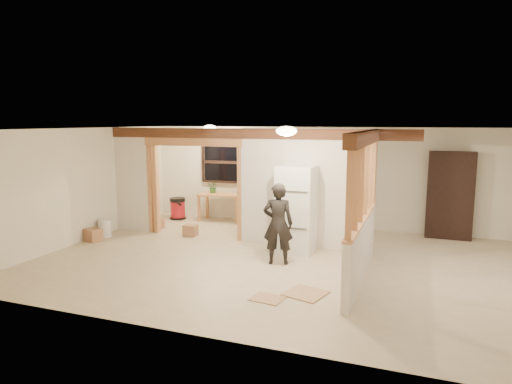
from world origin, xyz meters
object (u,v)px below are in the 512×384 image
at_px(woman, 278,224).
at_px(bookshelf, 450,195).
at_px(refrigerator, 296,209).
at_px(work_table, 221,207).
at_px(shop_vac, 178,208).

xyz_separation_m(woman, bookshelf, (3.07, 3.14, 0.22)).
relative_size(refrigerator, work_table, 1.50).
distance_m(woman, bookshelf, 4.40).
bearing_deg(bookshelf, refrigerator, -143.15).
relative_size(woman, work_table, 1.30).
height_order(woman, work_table, woman).
distance_m(woman, work_table, 3.92).
relative_size(work_table, bookshelf, 0.60).
xyz_separation_m(refrigerator, shop_vac, (-3.85, 1.91, -0.59)).
bearing_deg(refrigerator, woman, -96.29).
distance_m(shop_vac, bookshelf, 6.87).
distance_m(work_table, shop_vac, 1.25).
height_order(refrigerator, work_table, refrigerator).
bearing_deg(bookshelf, shop_vac, -177.33).
distance_m(woman, shop_vac, 4.71).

